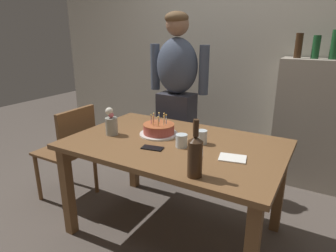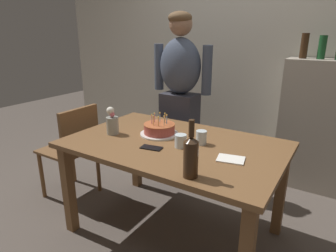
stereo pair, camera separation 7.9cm
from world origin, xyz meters
TOP-DOWN VIEW (x-y plane):
  - ground_plane at (0.00, 0.00)m, footprint 10.00×10.00m
  - back_wall at (0.00, 1.55)m, footprint 5.20×0.10m
  - dining_table at (0.00, 0.00)m, footprint 1.50×0.96m
  - birthday_cake at (-0.18, 0.08)m, footprint 0.29×0.29m
  - water_glass_near at (0.18, 0.07)m, footprint 0.07×0.07m
  - water_glass_far at (0.08, -0.05)m, footprint 0.08×0.08m
  - wine_bottle at (0.34, -0.39)m, footprint 0.08×0.08m
  - cell_phone at (-0.07, -0.18)m, footprint 0.15×0.10m
  - napkin_stack at (0.44, -0.07)m, footprint 0.19×0.15m
  - flower_vase at (-0.49, -0.10)m, footprint 0.09×0.09m
  - person_man_bearded at (-0.38, 0.74)m, footprint 0.61×0.27m
  - dining_chair at (-1.01, -0.05)m, footprint 0.42×0.42m
  - shelf_cabinet at (0.80, 1.33)m, footprint 0.69×0.30m

SIDE VIEW (x-z plane):
  - ground_plane at x=0.00m, z-range 0.00..0.00m
  - dining_chair at x=-1.01m, z-range 0.08..0.95m
  - shelf_cabinet at x=0.80m, z-range -0.11..1.39m
  - dining_table at x=0.00m, z-range 0.27..1.01m
  - cell_phone at x=-0.07m, z-range 0.74..0.75m
  - napkin_stack at x=0.44m, z-range 0.74..0.75m
  - birthday_cake at x=-0.18m, z-range 0.70..0.86m
  - water_glass_far at x=0.08m, z-range 0.74..0.83m
  - water_glass_near at x=0.18m, z-range 0.74..0.84m
  - flower_vase at x=-0.49m, z-range 0.72..0.93m
  - wine_bottle at x=0.34m, z-range 0.70..1.02m
  - person_man_bearded at x=-0.38m, z-range 0.04..1.70m
  - back_wall at x=0.00m, z-range 0.00..2.60m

